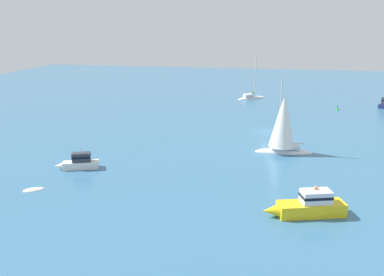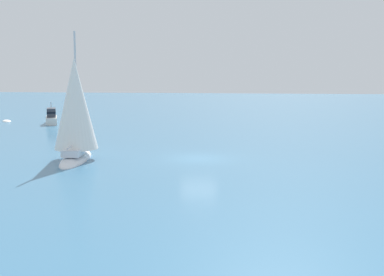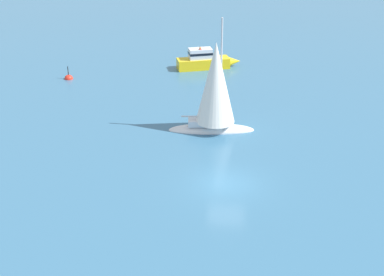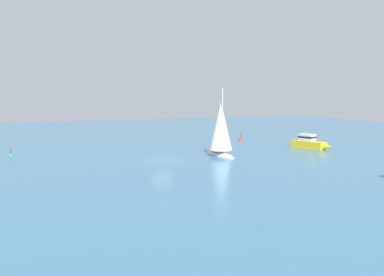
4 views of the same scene
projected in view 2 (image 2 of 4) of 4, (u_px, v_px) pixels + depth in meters
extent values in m
plane|color=teal|center=(199.00, 158.00, 39.18)|extent=(160.00, 160.00, 0.00)
ellipsoid|color=white|center=(76.00, 160.00, 38.55)|extent=(6.97, 2.28, 0.97)
cube|color=silver|center=(73.00, 152.00, 37.63)|extent=(2.15, 1.37, 0.46)
cylinder|color=silver|center=(76.00, 92.00, 38.55)|extent=(0.14, 0.14, 8.60)
cylinder|color=silver|center=(73.00, 145.00, 37.53)|extent=(3.08, 0.36, 0.11)
cone|color=white|center=(75.00, 104.00, 38.26)|extent=(3.32, 3.32, 6.45)
ellipsoid|color=silver|center=(7.00, 121.00, 63.21)|extent=(2.14, 1.82, 0.37)
cube|color=silver|center=(52.00, 120.00, 60.76)|extent=(3.94, 2.34, 0.79)
cone|color=silver|center=(52.00, 118.00, 62.97)|extent=(1.15, 1.06, 0.79)
cube|color=#2D333D|center=(51.00, 113.00, 60.52)|extent=(2.10, 1.50, 0.98)
cube|color=black|center=(51.00, 112.00, 60.51)|extent=(2.15, 1.56, 0.24)
cylinder|color=silver|center=(51.00, 105.00, 60.40)|extent=(0.08, 0.08, 0.68)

